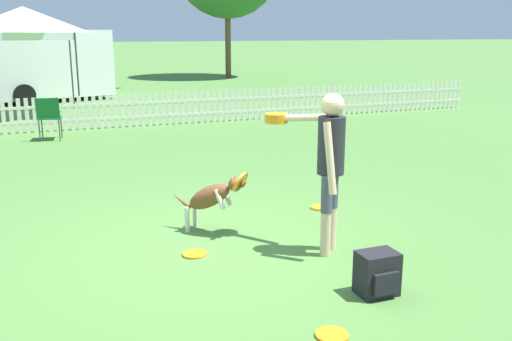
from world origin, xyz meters
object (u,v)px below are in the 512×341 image
at_px(leaping_dog, 212,196).
at_px(folding_chair_center, 49,115).
at_px(frisbee_near_dog, 332,335).
at_px(canopy_tent_main, 24,23).
at_px(equipment_trailer, 30,64).
at_px(frisbee_midfield, 195,254).
at_px(backpack_on_grass, 378,274).
at_px(handler_person, 326,153).
at_px(frisbee_near_handler, 320,207).

distance_m(leaping_dog, folding_chair_center, 6.98).
distance_m(frisbee_near_dog, canopy_tent_main, 13.87).
relative_size(folding_chair_center, equipment_trailer, 0.16).
bearing_deg(leaping_dog, folding_chair_center, -120.95).
bearing_deg(frisbee_near_dog, equipment_trailer, 96.81).
bearing_deg(folding_chair_center, canopy_tent_main, -76.55).
distance_m(frisbee_near_dog, folding_chair_center, 9.55).
xyz_separation_m(leaping_dog, frisbee_midfield, (-0.38, -0.58, -0.44)).
bearing_deg(frisbee_near_dog, canopy_tent_main, 98.86).
distance_m(canopy_tent_main, equipment_trailer, 3.83).
relative_size(backpack_on_grass, canopy_tent_main, 0.14).
bearing_deg(equipment_trailer, handler_person, -96.39).
xyz_separation_m(frisbee_near_handler, frisbee_near_dog, (-1.44, -2.96, 0.00)).
distance_m(frisbee_near_handler, folding_chair_center, 7.18).
height_order(backpack_on_grass, folding_chair_center, folding_chair_center).
relative_size(folding_chair_center, canopy_tent_main, 0.32).
xyz_separation_m(handler_person, canopy_tent_main, (-2.87, 11.87, 1.41)).
distance_m(backpack_on_grass, equipment_trailer, 16.85).
xyz_separation_m(frisbee_near_dog, backpack_on_grass, (0.73, 0.50, 0.18)).
bearing_deg(frisbee_near_dog, frisbee_near_handler, 64.13).
bearing_deg(leaping_dog, frisbee_midfield, 13.26).
distance_m(frisbee_midfield, folding_chair_center, 7.50).
xyz_separation_m(frisbee_near_dog, frisbee_midfield, (-0.56, 1.98, 0.00)).
height_order(frisbee_near_handler, backpack_on_grass, backpack_on_grass).
distance_m(leaping_dog, canopy_tent_main, 11.27).
relative_size(frisbee_near_dog, canopy_tent_main, 0.09).
xyz_separation_m(frisbee_midfield, backpack_on_grass, (1.29, -1.48, 0.18)).
bearing_deg(equipment_trailer, canopy_tent_main, -107.59).
xyz_separation_m(backpack_on_grass, canopy_tent_main, (-2.83, 12.97, 2.30)).
relative_size(frisbee_midfield, folding_chair_center, 0.28).
bearing_deg(leaping_dog, backpack_on_grass, 69.91).
bearing_deg(equipment_trailer, leaping_dog, -99.37).
height_order(handler_person, backpack_on_grass, handler_person).
bearing_deg(frisbee_near_handler, frisbee_midfield, -153.90).
height_order(handler_person, frisbee_midfield, handler_person).
bearing_deg(folding_chair_center, leaping_dog, 111.44).
relative_size(frisbee_midfield, backpack_on_grass, 0.65).
height_order(folding_chair_center, equipment_trailer, equipment_trailer).
relative_size(leaping_dog, canopy_tent_main, 0.28).
xyz_separation_m(backpack_on_grass, equipment_trailer, (-2.77, 16.59, 1.04)).
relative_size(backpack_on_grass, equipment_trailer, 0.07).
height_order(frisbee_near_dog, folding_chair_center, folding_chair_center).
bearing_deg(handler_person, frisbee_near_handler, 19.79).
bearing_deg(leaping_dog, handler_person, 90.69).
bearing_deg(frisbee_near_handler, equipment_trailer, 103.82).
distance_m(frisbee_near_dog, frisbee_midfield, 2.06).
bearing_deg(frisbee_near_handler, canopy_tent_main, 108.58).
bearing_deg(frisbee_near_dog, frisbee_midfield, 105.70).
bearing_deg(frisbee_midfield, folding_chair_center, 99.13).
bearing_deg(frisbee_midfield, canopy_tent_main, 97.64).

